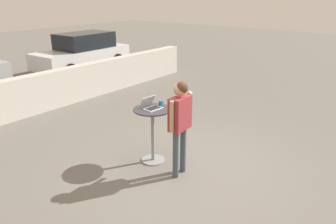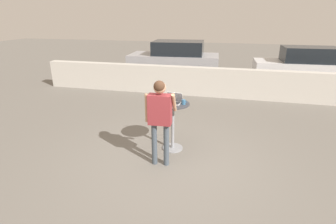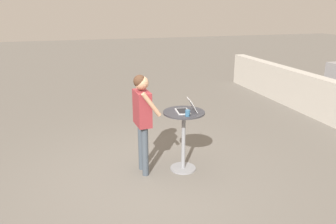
{
  "view_description": "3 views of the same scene",
  "coord_description": "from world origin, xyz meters",
  "px_view_note": "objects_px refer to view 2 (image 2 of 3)",
  "views": [
    {
      "loc": [
        -4.53,
        -3.15,
        3.15
      ],
      "look_at": [
        -0.25,
        0.18,
        1.16
      ],
      "focal_mm": 35.0,
      "sensor_mm": 36.0,
      "label": 1
    },
    {
      "loc": [
        1.01,
        -4.58,
        2.88
      ],
      "look_at": [
        -0.16,
        0.25,
        1.03
      ],
      "focal_mm": 28.0,
      "sensor_mm": 36.0,
      "label": 2
    },
    {
      "loc": [
        4.89,
        -1.14,
        2.82
      ],
      "look_at": [
        -0.0,
        0.3,
        1.16
      ],
      "focal_mm": 35.0,
      "sensor_mm": 36.0,
      "label": 3
    }
  ],
  "objects_px": {
    "parked_car_near_street": "(305,65)",
    "parked_car_further_down": "(175,59)",
    "cafe_table": "(173,119)",
    "coffee_mug": "(184,102)",
    "laptop": "(174,101)",
    "standing_person": "(160,112)"
  },
  "relations": [
    {
      "from": "coffee_mug",
      "to": "parked_car_near_street",
      "type": "bearing_deg",
      "value": 61.57
    },
    {
      "from": "parked_car_further_down",
      "to": "laptop",
      "type": "bearing_deg",
      "value": -78.06
    },
    {
      "from": "cafe_table",
      "to": "laptop",
      "type": "distance_m",
      "value": 0.42
    },
    {
      "from": "standing_person",
      "to": "parked_car_further_down",
      "type": "height_order",
      "value": "standing_person"
    },
    {
      "from": "coffee_mug",
      "to": "standing_person",
      "type": "height_order",
      "value": "standing_person"
    },
    {
      "from": "parked_car_further_down",
      "to": "cafe_table",
      "type": "bearing_deg",
      "value": -78.17
    },
    {
      "from": "laptop",
      "to": "standing_person",
      "type": "bearing_deg",
      "value": -97.76
    },
    {
      "from": "cafe_table",
      "to": "standing_person",
      "type": "bearing_deg",
      "value": -97.67
    },
    {
      "from": "laptop",
      "to": "standing_person",
      "type": "relative_size",
      "value": 0.21
    },
    {
      "from": "coffee_mug",
      "to": "standing_person",
      "type": "distance_m",
      "value": 0.77
    },
    {
      "from": "standing_person",
      "to": "cafe_table",
      "type": "bearing_deg",
      "value": 82.33
    },
    {
      "from": "laptop",
      "to": "parked_car_further_down",
      "type": "bearing_deg",
      "value": 101.94
    },
    {
      "from": "cafe_table",
      "to": "parked_car_further_down",
      "type": "xyz_separation_m",
      "value": [
        -1.5,
        7.16,
        0.15
      ]
    },
    {
      "from": "cafe_table",
      "to": "parked_car_near_street",
      "type": "xyz_separation_m",
      "value": [
        4.32,
        7.53,
        0.06
      ]
    },
    {
      "from": "cafe_table",
      "to": "laptop",
      "type": "relative_size",
      "value": 2.98
    },
    {
      "from": "cafe_table",
      "to": "coffee_mug",
      "type": "bearing_deg",
      "value": -4.29
    },
    {
      "from": "cafe_table",
      "to": "parked_car_further_down",
      "type": "distance_m",
      "value": 7.31
    },
    {
      "from": "cafe_table",
      "to": "laptop",
      "type": "xyz_separation_m",
      "value": [
        0.01,
        0.04,
        0.42
      ]
    },
    {
      "from": "laptop",
      "to": "coffee_mug",
      "type": "height_order",
      "value": "laptop"
    },
    {
      "from": "coffee_mug",
      "to": "parked_car_further_down",
      "type": "distance_m",
      "value": 7.39
    },
    {
      "from": "cafe_table",
      "to": "parked_car_near_street",
      "type": "relative_size",
      "value": 0.26
    },
    {
      "from": "parked_car_near_street",
      "to": "parked_car_further_down",
      "type": "relative_size",
      "value": 0.97
    }
  ]
}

